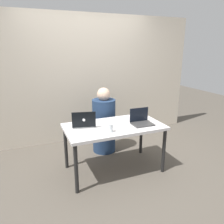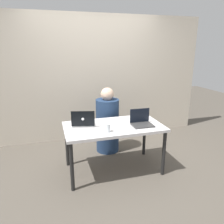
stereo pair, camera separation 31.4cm
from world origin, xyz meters
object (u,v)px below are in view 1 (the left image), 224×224
Objects in this scene: laptop_front_right at (141,121)px; water_glass_left at (110,129)px; laptop_back_left at (84,123)px; person_at_center at (104,124)px.

laptop_front_right is 2.66× the size of water_glass_left.
laptop_front_right is at bearing 179.36° from laptop_back_left.
person_at_center is 3.05× the size of laptop_back_left.
laptop_front_right reaches higher than water_glass_left.
person_at_center reaches higher than laptop_front_right.
water_glass_left is (-0.54, -0.13, 0.00)m from laptop_front_right.
laptop_front_right is at bearing 13.21° from water_glass_left.
person_at_center is 0.95m from water_glass_left.
laptop_back_left reaches higher than laptop_front_right.
laptop_back_left is (-0.80, 0.21, 0.00)m from laptop_front_right.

